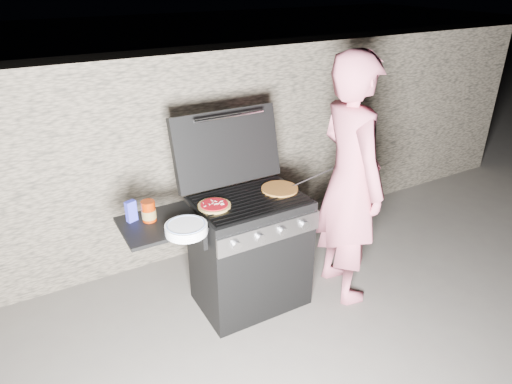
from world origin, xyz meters
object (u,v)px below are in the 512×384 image
pizza_topped (214,205)px  person (350,181)px  gas_grill (221,261)px  sauce_jar (149,211)px

pizza_topped → person: bearing=-12.6°
gas_grill → pizza_topped: pizza_topped is taller
sauce_jar → person: (1.45, -0.28, -0.01)m
sauce_jar → gas_grill: bearing=-7.3°
gas_grill → person: 1.13m
gas_grill → sauce_jar: size_ratio=9.53×
gas_grill → pizza_topped: (-0.03, 0.01, 0.47)m
pizza_topped → sauce_jar: bearing=173.5°
pizza_topped → sauce_jar: sauce_jar is taller
gas_grill → person: person is taller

